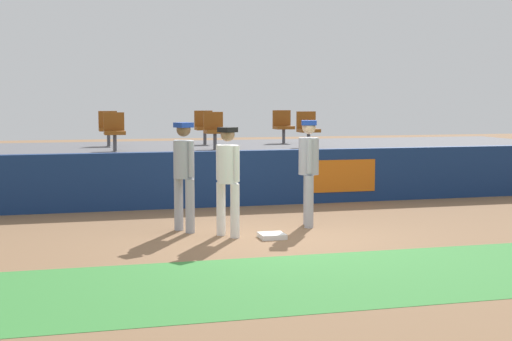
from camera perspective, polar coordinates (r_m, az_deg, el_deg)
The scene contains 14 objects.
ground_plane at distance 11.78m, azimuth 1.89°, elevation -5.37°, with size 60.00×60.00×0.00m, color #846042.
grass_foreground_strip at distance 9.38m, azimuth 6.49°, elevation -8.23°, with size 18.00×2.80×0.01m, color #388438.
first_base at distance 11.89m, azimuth 1.24°, elevation -5.07°, with size 0.40×0.40×0.08m, color white.
player_fielder_home at distance 11.92m, azimuth -2.21°, elevation -0.25°, with size 0.47×0.58×1.78m.
player_runner_visitor at distance 12.90m, azimuth 4.09°, elevation 0.41°, with size 0.43×0.51×1.86m.
player_coach_visitor at distance 12.41m, azimuth -5.59°, elevation 0.14°, with size 0.47×0.47×1.84m.
field_wall at distance 15.34m, azimuth -2.16°, elevation -0.62°, with size 18.00×0.26×1.16m.
bleacher_platform at distance 17.85m, azimuth -4.01°, elevation 0.15°, with size 18.00×4.80×1.09m, color #59595E.
seat_front_right at distance 17.26m, azimuth 4.01°, elevation 3.35°, with size 0.46×0.44×0.84m.
seat_back_right at distance 18.95m, azimuth 2.09°, elevation 3.56°, with size 0.47×0.44×0.84m.
seat_front_left at distance 16.37m, azimuth -10.89°, elevation 3.14°, with size 0.45×0.44×0.84m.
seat_front_center at distance 16.67m, azimuth -3.24°, elevation 3.27°, with size 0.44×0.44×0.84m.
seat_back_center at distance 18.46m, azimuth -4.02°, elevation 3.50°, with size 0.45×0.44×0.84m.
seat_back_left at distance 18.17m, azimuth -11.35°, elevation 3.36°, with size 0.44×0.44×0.84m.
Camera 1 is at (-3.33, -11.07, 2.24)m, focal length 51.77 mm.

